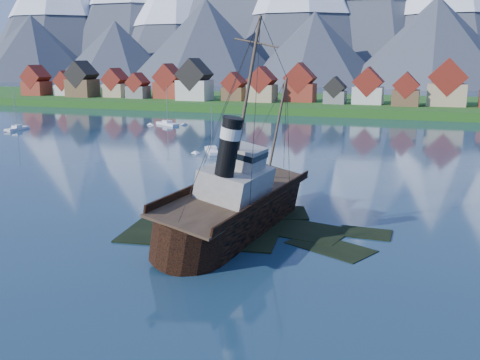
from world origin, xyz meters
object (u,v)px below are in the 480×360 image
(tugboat_wreck, at_px, (238,201))
(sailboat_b, at_px, (17,129))
(sailboat_c, at_px, (167,124))
(sailboat_a, at_px, (212,151))

(tugboat_wreck, height_order, sailboat_b, tugboat_wreck)
(sailboat_b, bearing_deg, tugboat_wreck, -38.27)
(sailboat_c, bearing_deg, sailboat_a, -111.71)
(sailboat_b, bearing_deg, sailboat_a, -16.08)
(tugboat_wreck, bearing_deg, sailboat_c, 127.04)
(tugboat_wreck, height_order, sailboat_a, tugboat_wreck)
(tugboat_wreck, relative_size, sailboat_c, 2.70)
(tugboat_wreck, bearing_deg, sailboat_a, 121.10)
(tugboat_wreck, bearing_deg, sailboat_b, 150.05)
(tugboat_wreck, distance_m, sailboat_a, 53.45)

